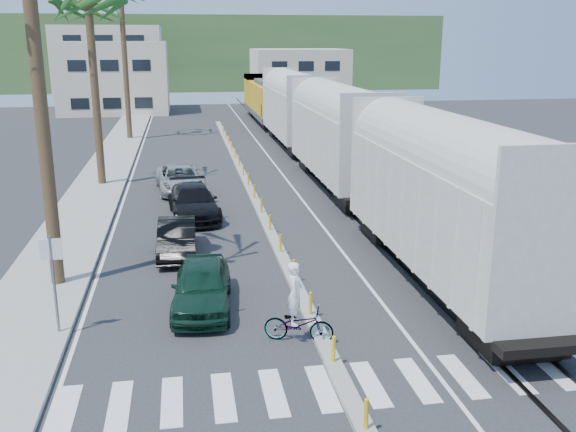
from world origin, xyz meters
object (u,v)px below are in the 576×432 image
at_px(car_second, 177,238).
at_px(cyclist, 298,317).
at_px(street_sign, 53,271).
at_px(car_lead, 202,286).

xyz_separation_m(car_second, cyclist, (3.33, -8.17, 0.05)).
relative_size(street_sign, cyclist, 1.25).
height_order(car_lead, car_second, car_lead).
relative_size(car_lead, cyclist, 1.90).
distance_m(street_sign, cyclist, 6.92).
bearing_deg(car_lead, cyclist, -42.59).
distance_m(street_sign, car_second, 7.62).
height_order(street_sign, car_second, street_sign).
bearing_deg(cyclist, car_second, 42.07).
bearing_deg(street_sign, cyclist, -12.08).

